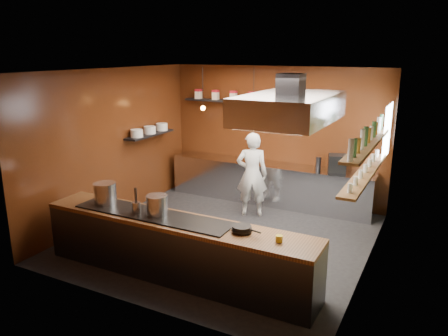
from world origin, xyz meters
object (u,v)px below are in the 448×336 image
Objects in this scene: espresso_machine at (337,163)px; chef at (252,174)px; extractor_hood at (290,108)px; stockpot_small at (157,205)px; stockpot_large at (105,193)px.

chef reaches higher than espresso_machine.
extractor_hood is 5.68× the size of espresso_machine.
extractor_hood is 2.98m from espresso_machine.
stockpot_small is at bearing -130.80° from espresso_machine.
stockpot_small is 2.90m from chef.
chef is at bearing 65.32° from stockpot_large.
extractor_hood is 2.70m from chef.
extractor_hood is at bearing -109.48° from espresso_machine.
stockpot_large is (-2.64, -1.17, -1.39)m from extractor_hood.
stockpot_small is at bearing 61.15° from chef.
espresso_machine is (0.18, 2.61, -1.43)m from extractor_hood.
stockpot_large is 1.03m from stockpot_small.
chef is at bearing 128.15° from extractor_hood.
chef is (0.29, 2.88, -0.22)m from stockpot_small.
chef is at bearing -164.07° from espresso_machine.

